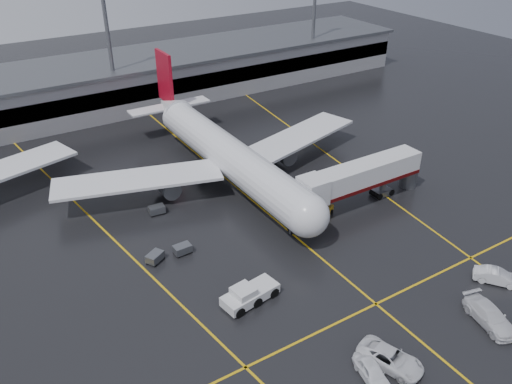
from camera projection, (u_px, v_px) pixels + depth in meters
ground at (261, 208)px, 69.30m from camera, size 220.00×220.00×0.00m
apron_line_centre at (261, 208)px, 69.30m from camera, size 0.25×90.00×0.02m
apron_line_stop at (376, 304)px, 53.11m from camera, size 60.00×0.25×0.02m
apron_line_left at (89, 216)px, 67.51m from camera, size 9.99×69.35×0.02m
apron_line_right at (321, 150)px, 84.88m from camera, size 7.57×69.64×0.02m
terminal at (131, 80)px, 102.40m from camera, size 122.00×19.00×8.60m
light_mast_mid at (108, 37)px, 90.67m from camera, size 3.00×1.20×25.45m
light_mast_right at (314, 10)px, 111.23m from camera, size 3.00×1.20×25.45m
main_airliner at (225, 152)px, 74.33m from camera, size 48.80×45.60×14.10m
jet_bridge at (362, 178)px, 68.35m from camera, size 19.90×3.40×6.05m
pushback_tractor at (249, 295)px, 53.04m from camera, size 6.39×3.41×2.18m
belt_loader at (322, 213)px, 67.14m from camera, size 3.94×2.91×2.31m
service_van_a at (390, 358)px, 45.87m from camera, size 4.47×6.45×1.64m
service_van_b at (490, 316)px, 50.39m from camera, size 3.82×6.48×1.76m
service_van_c at (497, 277)px, 55.67m from camera, size 4.25×4.83×1.58m
service_van_d at (372, 372)px, 44.64m from camera, size 2.78×4.80×1.54m
baggage_cart_a at (182, 249)px, 60.26m from camera, size 2.04×1.37×1.12m
baggage_cart_b at (155, 257)px, 58.92m from camera, size 2.38×2.13×1.12m
baggage_cart_c at (157, 210)px, 67.71m from camera, size 2.10×1.46×1.12m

